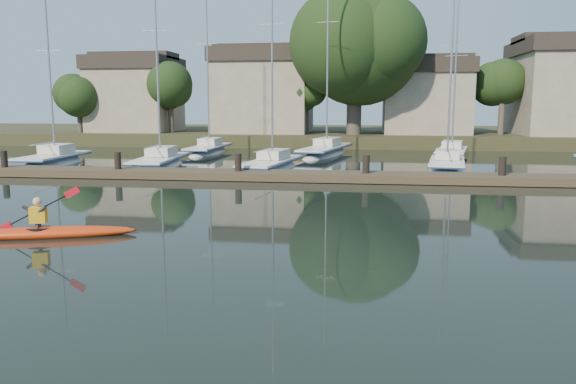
# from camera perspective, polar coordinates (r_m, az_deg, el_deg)

# --- Properties ---
(ground) EXTENTS (160.00, 160.00, 0.00)m
(ground) POSITION_cam_1_polar(r_m,az_deg,el_deg) (12.70, -5.81, -7.24)
(ground) COLOR black
(ground) RESTS_ON ground
(kayak) EXTENTS (4.71, 2.01, 1.52)m
(kayak) POSITION_cam_1_polar(r_m,az_deg,el_deg) (16.37, -23.51, -3.59)
(kayak) COLOR red
(kayak) RESTS_ON ground
(dock) EXTENTS (34.00, 2.00, 1.80)m
(dock) POSITION_cam_1_polar(r_m,az_deg,el_deg) (26.22, 1.34, 1.67)
(dock) COLOR #4D422C
(dock) RESTS_ON ground
(sailboat_0) EXTENTS (2.33, 7.30, 11.45)m
(sailboat_0) POSITION_cam_1_polar(r_m,az_deg,el_deg) (35.78, -22.66, 2.31)
(sailboat_0) COLOR white
(sailboat_0) RESTS_ON ground
(sailboat_1) EXTENTS (2.58, 8.03, 12.91)m
(sailboat_1) POSITION_cam_1_polar(r_m,az_deg,el_deg) (32.48, -12.89, 2.19)
(sailboat_1) COLOR white
(sailboat_1) RESTS_ON ground
(sailboat_2) EXTENTS (3.04, 8.13, 13.14)m
(sailboat_2) POSITION_cam_1_polar(r_m,az_deg,el_deg) (30.33, -1.70, 1.96)
(sailboat_2) COLOR white
(sailboat_2) RESTS_ON ground
(sailboat_3) EXTENTS (2.87, 7.25, 11.38)m
(sailboat_3) POSITION_cam_1_polar(r_m,az_deg,el_deg) (31.42, 15.80, 1.86)
(sailboat_3) COLOR white
(sailboat_3) RESTS_ON ground
(sailboat_5) EXTENTS (2.01, 8.03, 13.24)m
(sailboat_5) POSITION_cam_1_polar(r_m,az_deg,el_deg) (40.93, -8.06, 3.70)
(sailboat_5) COLOR white
(sailboat_5) RESTS_ON ground
(sailboat_6) EXTENTS (3.90, 9.91, 15.43)m
(sailboat_6) POSITION_cam_1_polar(r_m,az_deg,el_deg) (39.34, 3.82, 3.54)
(sailboat_6) COLOR white
(sailboat_6) RESTS_ON ground
(sailboat_7) EXTENTS (3.31, 7.38, 11.52)m
(sailboat_7) POSITION_cam_1_polar(r_m,az_deg,el_deg) (39.04, 16.25, 3.17)
(sailboat_7) COLOR white
(sailboat_7) RESTS_ON ground
(shore) EXTENTS (90.00, 25.25, 12.75)m
(shore) POSITION_cam_1_polar(r_m,az_deg,el_deg) (52.15, 6.41, 8.58)
(shore) COLOR #2A381C
(shore) RESTS_ON ground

